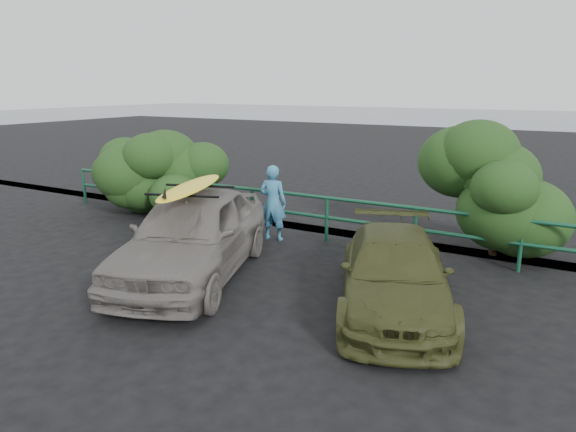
% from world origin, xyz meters
% --- Properties ---
extents(ground, '(80.00, 80.00, 0.00)m').
position_xyz_m(ground, '(0.00, 0.00, 0.00)').
color(ground, black).
extents(ocean, '(200.00, 200.00, 0.00)m').
position_xyz_m(ocean, '(0.00, 60.00, 0.00)').
color(ocean, slate).
rests_on(ocean, ground).
extents(guardrail, '(14.00, 0.08, 1.04)m').
position_xyz_m(guardrail, '(0.00, 5.00, 0.52)').
color(guardrail, '#154930').
rests_on(guardrail, ground).
extents(shrub_left, '(3.20, 2.40, 2.20)m').
position_xyz_m(shrub_left, '(-4.80, 5.40, 1.10)').
color(shrub_left, '#224418').
rests_on(shrub_left, ground).
extents(shrub_right, '(3.20, 2.40, 2.55)m').
position_xyz_m(shrub_right, '(5.00, 5.50, 1.27)').
color(shrub_right, '#224418').
rests_on(shrub_right, ground).
extents(sedan, '(3.26, 5.00, 1.58)m').
position_xyz_m(sedan, '(-0.18, 1.83, 0.79)').
color(sedan, slate).
rests_on(sedan, ground).
extents(olive_vehicle, '(2.95, 4.35, 1.17)m').
position_xyz_m(olive_vehicle, '(3.46, 2.26, 0.58)').
color(olive_vehicle, '#3C401C').
rests_on(olive_vehicle, ground).
extents(man, '(0.68, 0.50, 1.71)m').
position_xyz_m(man, '(-0.12, 4.54, 0.86)').
color(man, teal).
rests_on(man, ground).
extents(roof_rack, '(1.56, 1.31, 0.04)m').
position_xyz_m(roof_rack, '(-0.18, 1.83, 1.61)').
color(roof_rack, black).
rests_on(roof_rack, sedan).
extents(surfboard, '(1.38, 2.71, 0.08)m').
position_xyz_m(surfboard, '(-0.18, 1.83, 1.67)').
color(surfboard, yellow).
rests_on(surfboard, roof_rack).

